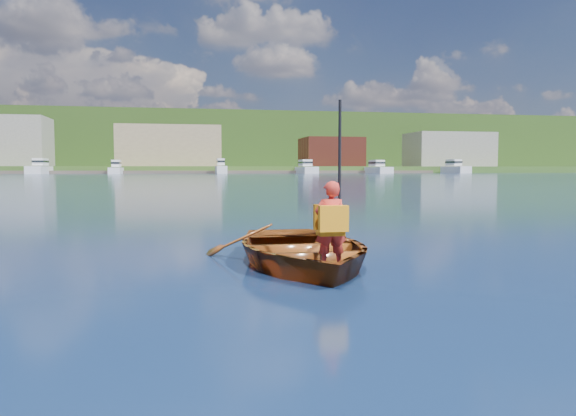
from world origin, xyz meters
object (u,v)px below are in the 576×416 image
object	(u,v)px
dock	(159,172)
marina_yachts	(224,168)
child_paddler	(331,223)
rowboat	(301,249)

from	to	relation	value
dock	marina_yachts	distance (m)	17.85
marina_yachts	child_paddler	bearing A→B (deg)	-93.79
rowboat	child_paddler	size ratio (longest dim) A/B	1.75
dock	marina_yachts	bearing A→B (deg)	-15.19
marina_yachts	dock	bearing A→B (deg)	164.81
child_paddler	dock	world-z (taller)	child_paddler
rowboat	marina_yachts	distance (m)	143.60
child_paddler	marina_yachts	bearing A→B (deg)	86.21
child_paddler	dock	size ratio (longest dim) A/B	0.01
dock	marina_yachts	world-z (taller)	marina_yachts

